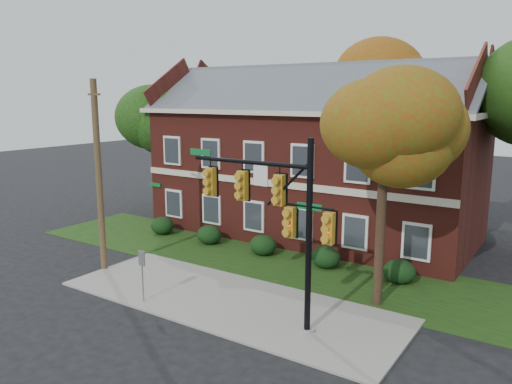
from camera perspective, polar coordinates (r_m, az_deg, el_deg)
The scene contains 15 objects.
ground at distance 19.43m, azimuth -5.08°, elevation -13.34°, with size 120.00×120.00×0.00m, color black.
sidewalk at distance 20.13m, azimuth -3.27°, elevation -12.29°, with size 14.00×5.00×0.08m, color gray.
grass_strip at distance 24.05m, azimuth 3.95°, elevation -8.40°, with size 30.00×6.00×0.04m, color #193811.
apartment_building at distance 29.04m, azimuth 6.47°, elevation 4.97°, with size 18.80×8.80×9.74m.
hedge_far_left at distance 29.67m, azimuth -10.66°, elevation -3.80°, with size 1.40×1.26×1.05m, color black.
hedge_left at distance 27.42m, azimuth -5.37°, elevation -4.88°, with size 1.40×1.26×1.05m, color black.
hedge_center at distance 25.44m, azimuth 0.81°, elevation -6.09°, with size 1.40×1.26×1.05m, color black.
hedge_right at distance 23.83m, azimuth 7.97°, elevation -7.39°, with size 1.40×1.26×1.05m, color black.
hedge_far_right at distance 22.64m, azimuth 16.07°, elevation -8.72°, with size 1.40×1.26×1.05m, color black.
tree_near_right at distance 18.65m, azimuth 15.06°, elevation 6.56°, with size 4.50×4.25×8.58m.
tree_left_rear at distance 33.62m, azimuth -9.46°, elevation 8.59°, with size 5.40×5.10×8.88m.
tree_far_rear at distance 35.59m, azimuth 14.49°, elevation 12.00°, with size 6.84×6.46×11.52m.
traffic_signal at distance 16.95m, azimuth 2.52°, elevation -2.16°, with size 5.97×0.53×6.67m.
utility_pole at distance 23.53m, azimuth -17.52°, elevation 1.74°, with size 1.31×0.55×8.71m.
sign_post at distance 19.98m, azimuth -12.89°, elevation -8.45°, with size 0.31×0.06×2.11m.
Camera 1 is at (11.14, -13.78, 7.97)m, focal length 35.00 mm.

